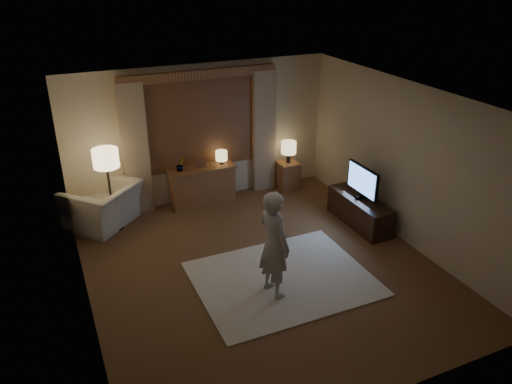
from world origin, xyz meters
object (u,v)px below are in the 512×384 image
armchair (103,206)px  person (274,244)px  side_table (288,175)px  sideboard (203,186)px  tv_stand (360,211)px

armchair → person: person is taller
armchair → side_table: bearing=137.3°
side_table → person: (-1.81, -3.06, 0.52)m
armchair → side_table: size_ratio=2.05×
side_table → person: person is taller
side_table → sideboard: bearing=178.4°
tv_stand → sideboard: bearing=139.6°
sideboard → side_table: 1.80m
sideboard → person: 3.14m
tv_stand → person: size_ratio=0.90×
side_table → person: size_ratio=0.36×
sideboard → side_table: bearing=-1.6°
sideboard → armchair: armchair is taller
armchair → person: (1.84, -3.00, 0.42)m
side_table → person: 3.59m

